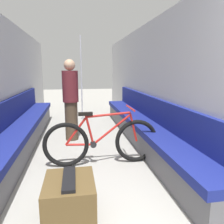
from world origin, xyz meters
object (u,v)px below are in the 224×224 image
object	(u,v)px
passenger_standing	(71,99)
luggage_bag	(70,201)
bench_seat_row_left	(20,133)
bicycle	(102,142)
grab_pole_near	(81,79)
bench_seat_row_right	(143,127)

from	to	relation	value
passenger_standing	luggage_bag	size ratio (longest dim) A/B	3.04
bench_seat_row_left	luggage_bag	xyz separation A→B (m)	(0.88, -2.05, -0.08)
passenger_standing	luggage_bag	world-z (taller)	passenger_standing
bench_seat_row_left	bicycle	distance (m)	1.57
grab_pole_near	passenger_standing	bearing A→B (deg)	-98.43
luggage_bag	passenger_standing	bearing A→B (deg)	90.24
bench_seat_row_right	luggage_bag	bearing A→B (deg)	-122.74
bicycle	grab_pole_near	world-z (taller)	grab_pole_near
bench_seat_row_right	passenger_standing	distance (m)	1.47
bench_seat_row_right	passenger_standing	world-z (taller)	passenger_standing
bench_seat_row_left	luggage_bag	distance (m)	2.23
luggage_bag	bench_seat_row_left	bearing A→B (deg)	113.32
luggage_bag	grab_pole_near	bearing A→B (deg)	86.52
bench_seat_row_left	bench_seat_row_right	xyz separation A→B (m)	(2.20, 0.00, 0.00)
bench_seat_row_right	luggage_bag	size ratio (longest dim) A/B	9.63
bench_seat_row_left	grab_pole_near	size ratio (longest dim) A/B	2.18
bench_seat_row_left	grab_pole_near	xyz separation A→B (m)	(1.14, 2.21, 0.81)
passenger_standing	luggage_bag	xyz separation A→B (m)	(0.01, -2.44, -0.59)
passenger_standing	luggage_bag	bearing A→B (deg)	-67.94
bicycle	bench_seat_row_right	bearing A→B (deg)	53.72
bench_seat_row_left	luggage_bag	bearing A→B (deg)	-66.68
grab_pole_near	passenger_standing	xyz separation A→B (m)	(-0.27, -1.82, -0.30)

